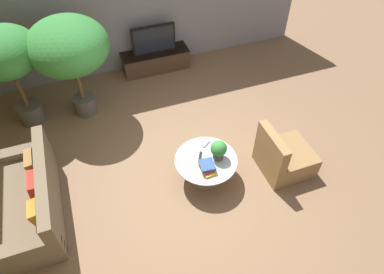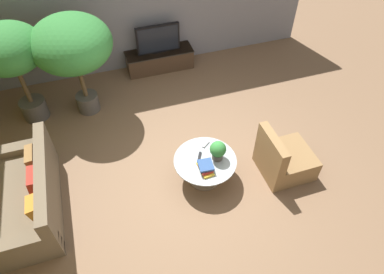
# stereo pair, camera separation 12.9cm
# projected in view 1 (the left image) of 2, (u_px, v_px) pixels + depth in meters

# --- Properties ---
(ground_plane) EXTENTS (24.00, 24.00, 0.00)m
(ground_plane) POSITION_uv_depth(u_px,v_px,m) (191.00, 167.00, 5.79)
(ground_plane) COLOR brown
(media_console) EXTENTS (1.48, 0.50, 0.44)m
(media_console) POSITION_uv_depth(u_px,v_px,m) (155.00, 60.00, 7.58)
(media_console) COLOR #473323
(media_console) RESTS_ON ground
(television) EXTENTS (0.93, 0.13, 0.61)m
(television) POSITION_uv_depth(u_px,v_px,m) (154.00, 40.00, 7.21)
(television) COLOR black
(television) RESTS_ON media_console
(coffee_table) EXTENTS (0.98, 0.98, 0.45)m
(coffee_table) POSITION_uv_depth(u_px,v_px,m) (206.00, 165.00, 5.41)
(coffee_table) COLOR #756656
(coffee_table) RESTS_ON ground
(couch_by_wall) EXTENTS (0.84, 1.90, 0.84)m
(couch_by_wall) POSITION_uv_depth(u_px,v_px,m) (31.00, 200.00, 4.99)
(couch_by_wall) COLOR brown
(couch_by_wall) RESTS_ON ground
(armchair_wicker) EXTENTS (0.80, 0.76, 0.86)m
(armchair_wicker) POSITION_uv_depth(u_px,v_px,m) (283.00, 157.00, 5.58)
(armchair_wicker) COLOR olive
(armchair_wicker) RESTS_ON ground
(potted_palm_tall) EXTENTS (1.16, 1.16, 1.91)m
(potted_palm_tall) POSITION_uv_depth(u_px,v_px,m) (6.00, 57.00, 5.57)
(potted_palm_tall) COLOR #514C47
(potted_palm_tall) RESTS_ON ground
(potted_palm_corner) EXTENTS (1.38, 1.38, 1.94)m
(potted_palm_corner) POSITION_uv_depth(u_px,v_px,m) (68.00, 48.00, 5.72)
(potted_palm_corner) COLOR #514C47
(potted_palm_corner) RESTS_ON ground
(potted_plant_tabletop) EXTENTS (0.25, 0.25, 0.34)m
(potted_plant_tabletop) POSITION_uv_depth(u_px,v_px,m) (219.00, 150.00, 5.21)
(potted_plant_tabletop) COLOR #514C47
(potted_plant_tabletop) RESTS_ON coffee_table
(book_stack) EXTENTS (0.24, 0.33, 0.12)m
(book_stack) POSITION_uv_depth(u_px,v_px,m) (207.00, 167.00, 5.13)
(book_stack) COLOR gold
(book_stack) RESTS_ON coffee_table
(remote_black) EXTENTS (0.11, 0.16, 0.02)m
(remote_black) POSITION_uv_depth(u_px,v_px,m) (200.00, 156.00, 5.35)
(remote_black) COLOR black
(remote_black) RESTS_ON coffee_table
(remote_silver) EXTENTS (0.15, 0.13, 0.02)m
(remote_silver) POSITION_uv_depth(u_px,v_px,m) (206.00, 144.00, 5.52)
(remote_silver) COLOR gray
(remote_silver) RESTS_ON coffee_table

